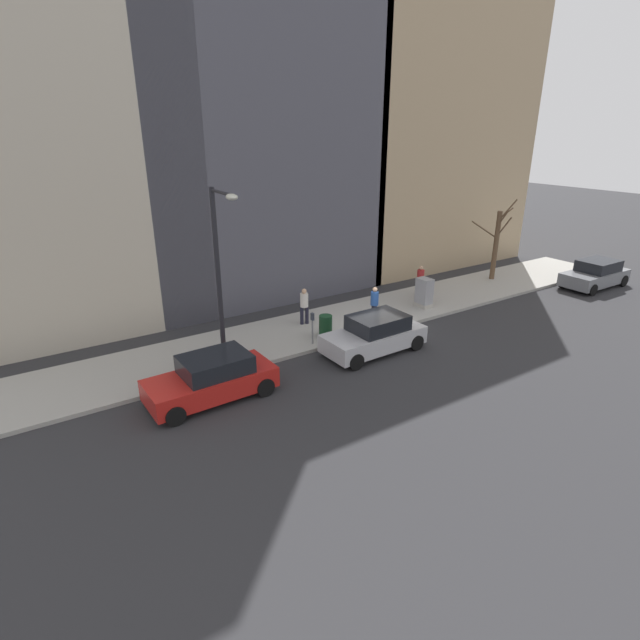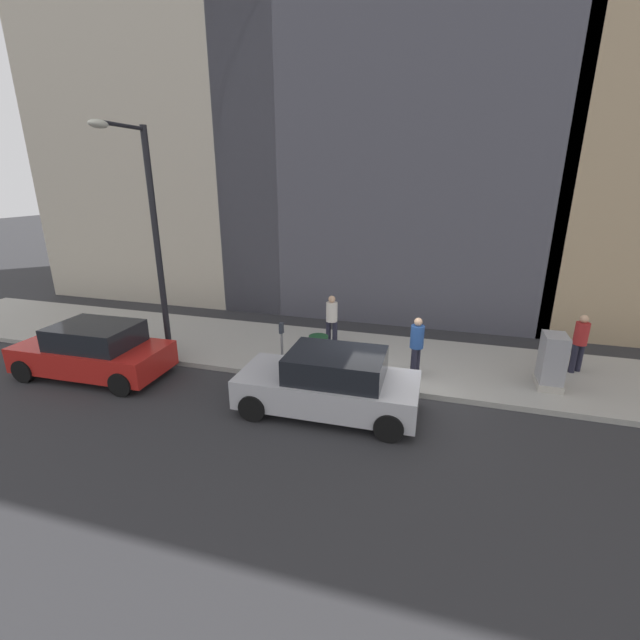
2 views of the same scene
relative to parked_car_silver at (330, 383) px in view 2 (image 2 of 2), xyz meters
The scene contains 13 objects.
ground_plane 1.93m from the parked_car_silver, 45.72° to the right, with size 120.00×120.00×0.00m, color #2B2B2D.
sidewalk 3.55m from the parked_car_silver, 21.52° to the right, with size 4.00×36.00×0.15m, color #9E9B93.
parked_car_silver is the anchor object (origin of this frame).
parked_car_red 6.83m from the parked_car_silver, 89.51° to the left, with size 2.03×4.25×1.52m.
parking_meter 2.53m from the parked_car_silver, 47.61° to the left, with size 0.14×0.10×1.35m.
utility_box 5.77m from the parked_car_silver, 63.79° to the right, with size 0.83×0.61×1.43m.
streetlamp 6.72m from the parked_car_silver, 74.87° to the left, with size 1.97×0.32×6.50m.
trash_bin 2.34m from the parked_car_silver, 23.14° to the left, with size 0.56×0.56×0.90m, color #14381E.
pedestrian_near_meter 7.17m from the parked_car_silver, 58.16° to the right, with size 0.36×0.36×1.66m.
pedestrian_midblock 2.91m from the parked_car_silver, 38.61° to the right, with size 0.39×0.36×1.66m.
pedestrian_far_corner 3.93m from the parked_car_silver, 14.32° to the left, with size 0.36×0.39×1.66m.
office_block_center 17.00m from the parked_car_silver, ahead, with size 12.37×12.37×23.53m, color #4C4C56.
office_tower_right 17.80m from the parked_car_silver, 37.69° to the left, with size 11.59×11.59×17.66m, color #BCB29E.
Camera 2 is at (-9.98, -1.05, 5.28)m, focal length 24.00 mm.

